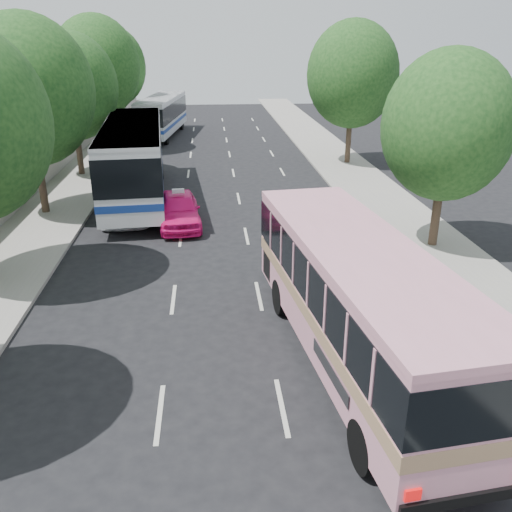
{
  "coord_description": "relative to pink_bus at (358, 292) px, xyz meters",
  "views": [
    {
      "loc": [
        -0.55,
        -12.55,
        8.24
      ],
      "look_at": [
        0.88,
        3.69,
        1.6
      ],
      "focal_mm": 38.0,
      "sensor_mm": 36.0,
      "label": 1
    }
  ],
  "objects": [
    {
      "name": "sidewalk_right",
      "position": [
        5.35,
        20.34,
        -2.09
      ],
      "size": [
        4.0,
        90.0,
        0.12
      ],
      "primitive_type": "cube",
      "color": "#9E998E",
      "rests_on": "ground"
    },
    {
      "name": "sidewalk_left",
      "position": [
        -11.65,
        20.34,
        -2.07
      ],
      "size": [
        4.0,
        90.0,
        0.15
      ],
      "primitive_type": "cube",
      "color": "#9E998E",
      "rests_on": "ground"
    },
    {
      "name": "tree_left_d",
      "position": [
        -11.68,
        22.28,
        3.49
      ],
      "size": [
        5.52,
        5.52,
        8.6
      ],
      "color": "#38281E",
      "rests_on": "ground"
    },
    {
      "name": "tree_left_c",
      "position": [
        -11.78,
        14.28,
        3.98
      ],
      "size": [
        6.0,
        6.0,
        9.35
      ],
      "color": "#38281E",
      "rests_on": "ground"
    },
    {
      "name": "tree_right_far",
      "position": [
        5.92,
        24.28,
        3.98
      ],
      "size": [
        6.0,
        6.0,
        9.35
      ],
      "color": "#38281E",
      "rests_on": "ground"
    },
    {
      "name": "ground",
      "position": [
        -3.15,
        0.34,
        -2.15
      ],
      "size": [
        120.0,
        120.0,
        0.0
      ],
      "primitive_type": "plane",
      "color": "black",
      "rests_on": "ground"
    },
    {
      "name": "low_wall",
      "position": [
        -13.45,
        20.34,
        -1.25
      ],
      "size": [
        0.3,
        90.0,
        1.5
      ],
      "primitive_type": "cube",
      "color": "#9E998E",
      "rests_on": "sidewalk_left"
    },
    {
      "name": "tour_coach_front",
      "position": [
        -7.65,
        16.77,
        0.27
      ],
      "size": [
        3.98,
        13.63,
        4.02
      ],
      "rotation": [
        0.0,
        0.0,
        0.08
      ],
      "color": "white",
      "rests_on": "ground"
    },
    {
      "name": "tree_left_f",
      "position": [
        -11.78,
        38.28,
        3.85
      ],
      "size": [
        5.88,
        5.88,
        9.16
      ],
      "color": "#38281E",
      "rests_on": "ground"
    },
    {
      "name": "tour_coach_rear",
      "position": [
        -7.65,
        36.75,
        -0.13
      ],
      "size": [
        3.81,
        11.43,
        3.36
      ],
      "rotation": [
        0.0,
        0.0,
        -0.13
      ],
      "color": "silver",
      "rests_on": "ground"
    },
    {
      "name": "tree_left_e",
      "position": [
        -11.58,
        30.28,
        4.28
      ],
      "size": [
        6.3,
        6.3,
        9.82
      ],
      "color": "#38281E",
      "rests_on": "ground"
    },
    {
      "name": "taxi_roof_sign",
      "position": [
        -5.15,
        12.04,
        -0.48
      ],
      "size": [
        0.56,
        0.23,
        0.18
      ],
      "primitive_type": "cube",
      "rotation": [
        0.0,
        0.0,
        0.09
      ],
      "color": "silver",
      "rests_on": "pink_taxi"
    },
    {
      "name": "white_pickup",
      "position": [
        -7.65,
        13.82,
        -1.33
      ],
      "size": [
        2.34,
        5.64,
        1.63
      ],
      "primitive_type": "imported",
      "rotation": [
        0.0,
        0.0,
        0.01
      ],
      "color": "white",
      "rests_on": "ground"
    },
    {
      "name": "pink_bus",
      "position": [
        0.0,
        0.0,
        0.0
      ],
      "size": [
        3.98,
        11.06,
        3.45
      ],
      "rotation": [
        0.0,
        0.0,
        0.12
      ],
      "color": "pink",
      "rests_on": "ground"
    },
    {
      "name": "tree_right_near",
      "position": [
        5.62,
        8.28,
        3.06
      ],
      "size": [
        5.1,
        5.1,
        7.95
      ],
      "color": "#38281E",
      "rests_on": "ground"
    },
    {
      "name": "pink_taxi",
      "position": [
        -5.15,
        12.04,
        -1.36
      ],
      "size": [
        2.26,
        4.77,
        1.58
      ],
      "primitive_type": "imported",
      "rotation": [
        0.0,
        0.0,
        0.09
      ],
      "color": "#FF167F",
      "rests_on": "ground"
    }
  ]
}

